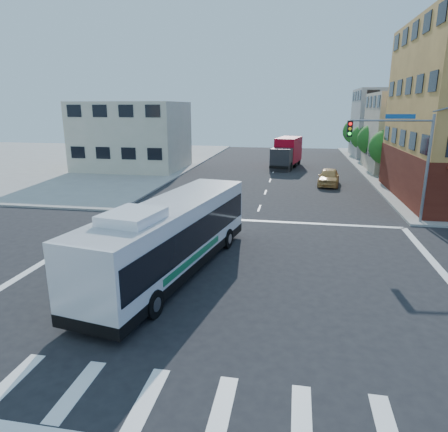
# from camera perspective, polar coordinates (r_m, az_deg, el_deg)

# --- Properties ---
(ground) EXTENTS (120.00, 120.00, 0.00)m
(ground) POSITION_cam_1_polar(r_m,az_deg,el_deg) (18.10, 1.20, -8.87)
(ground) COLOR black
(ground) RESTS_ON ground
(sidewalk_nw) EXTENTS (50.00, 50.00, 0.15)m
(sidewalk_nw) POSITION_cam_1_polar(r_m,az_deg,el_deg) (64.01, -26.02, 7.20)
(sidewalk_nw) COLOR gray
(sidewalk_nw) RESTS_ON ground
(building_east_near) EXTENTS (12.06, 10.06, 9.00)m
(building_east_near) POSITION_cam_1_polar(r_m,az_deg,el_deg) (52.40, 26.66, 10.55)
(building_east_near) COLOR #C2AE94
(building_east_near) RESTS_ON ground
(building_east_far) EXTENTS (12.06, 10.06, 10.00)m
(building_east_far) POSITION_cam_1_polar(r_m,az_deg,el_deg) (65.93, 23.38, 12.01)
(building_east_far) COLOR #A1A19C
(building_east_far) RESTS_ON ground
(building_west) EXTENTS (12.06, 10.06, 8.00)m
(building_west) POSITION_cam_1_polar(r_m,az_deg,el_deg) (50.38, -12.92, 11.06)
(building_west) COLOR beige
(building_west) RESTS_ON ground
(signal_mast_ne) EXTENTS (7.91, 1.13, 8.07)m
(signal_mast_ne) POSITION_cam_1_polar(r_m,az_deg,el_deg) (27.82, 24.04, 8.99)
(signal_mast_ne) COLOR slate
(signal_mast_ne) RESTS_ON ground
(street_tree_a) EXTENTS (3.60, 3.60, 5.53)m
(street_tree_a) POSITION_cam_1_polar(r_m,az_deg,el_deg) (45.38, 22.37, 9.35)
(street_tree_a) COLOR #3A2615
(street_tree_a) RESTS_ON ground
(street_tree_b) EXTENTS (3.80, 3.80, 5.79)m
(street_tree_b) POSITION_cam_1_polar(r_m,az_deg,el_deg) (53.19, 20.66, 10.41)
(street_tree_b) COLOR #3A2615
(street_tree_b) RESTS_ON ground
(street_tree_c) EXTENTS (3.40, 3.40, 5.29)m
(street_tree_c) POSITION_cam_1_polar(r_m,az_deg,el_deg) (61.09, 19.34, 10.77)
(street_tree_c) COLOR #3A2615
(street_tree_c) RESTS_ON ground
(street_tree_d) EXTENTS (4.00, 4.00, 6.03)m
(street_tree_d) POSITION_cam_1_polar(r_m,az_deg,el_deg) (68.97, 18.38, 11.62)
(street_tree_d) COLOR #3A2615
(street_tree_d) RESTS_ON ground
(transit_bus) EXTENTS (4.75, 12.67, 3.67)m
(transit_bus) POSITION_cam_1_polar(r_m,az_deg,el_deg) (18.23, -7.42, -2.78)
(transit_bus) COLOR black
(transit_bus) RESTS_ON ground
(box_truck) EXTENTS (3.80, 8.46, 3.68)m
(box_truck) POSITION_cam_1_polar(r_m,az_deg,el_deg) (51.46, 8.95, 8.85)
(box_truck) COLOR #232428
(box_truck) RESTS_ON ground
(parked_car) EXTENTS (2.48, 5.00, 1.64)m
(parked_car) POSITION_cam_1_polar(r_m,az_deg,el_deg) (40.45, 14.73, 5.43)
(parked_car) COLOR tan
(parked_car) RESTS_ON ground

